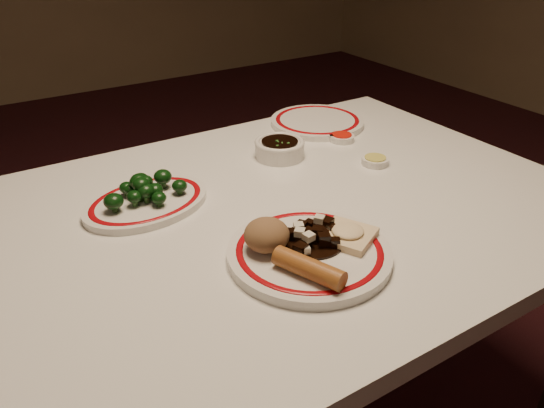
{
  "coord_description": "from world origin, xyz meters",
  "views": [
    {
      "loc": [
        -0.54,
        -0.79,
        1.28
      ],
      "look_at": [
        -0.09,
        -0.06,
        0.8
      ],
      "focal_mm": 35.0,
      "sensor_mm": 36.0,
      "label": 1
    }
  ],
  "objects": [
    {
      "name": "main_plate",
      "position": [
        -0.09,
        -0.18,
        0.76
      ],
      "size": [
        0.35,
        0.35,
        0.02
      ],
      "color": "silver",
      "rests_on": "dining_table"
    },
    {
      "name": "stirfry_heap",
      "position": [
        -0.07,
        -0.17,
        0.78
      ],
      "size": [
        0.11,
        0.11,
        0.03
      ],
      "color": "black",
      "rests_on": "main_plate"
    },
    {
      "name": "far_plate",
      "position": [
        0.31,
        0.33,
        0.76
      ],
      "size": [
        0.29,
        0.29,
        0.02
      ],
      "color": "silver",
      "rests_on": "dining_table"
    },
    {
      "name": "broccoli_plate",
      "position": [
        -0.26,
        0.14,
        0.76
      ],
      "size": [
        0.29,
        0.27,
        0.02
      ],
      "color": "silver",
      "rests_on": "dining_table"
    },
    {
      "name": "mustard_dish",
      "position": [
        0.27,
        0.05,
        0.76
      ],
      "size": [
        0.06,
        0.06,
        0.02
      ],
      "color": "silver",
      "rests_on": "dining_table"
    },
    {
      "name": "rice_mound",
      "position": [
        -0.15,
        -0.14,
        0.8
      ],
      "size": [
        0.08,
        0.08,
        0.06
      ],
      "primitive_type": "ellipsoid",
      "color": "brown",
      "rests_on": "main_plate"
    },
    {
      "name": "spring_roll",
      "position": [
        -0.13,
        -0.25,
        0.78
      ],
      "size": [
        0.08,
        0.13,
        0.03
      ],
      "primitive_type": "cylinder",
      "rotation": [
        1.57,
        0.0,
        0.37
      ],
      "color": "#9B5C26",
      "rests_on": "main_plate"
    },
    {
      "name": "soy_bowl",
      "position": [
        0.1,
        0.2,
        0.77
      ],
      "size": [
        0.12,
        0.12,
        0.04
      ],
      "color": "silver",
      "rests_on": "dining_table"
    },
    {
      "name": "sweet_sour_dish",
      "position": [
        0.29,
        0.2,
        0.76
      ],
      "size": [
        0.06,
        0.06,
        0.02
      ],
      "color": "silver",
      "rests_on": "dining_table"
    },
    {
      "name": "broccoli_pile",
      "position": [
        -0.26,
        0.15,
        0.79
      ],
      "size": [
        0.17,
        0.11,
        0.05
      ],
      "color": "#23471C",
      "rests_on": "broccoli_plate"
    },
    {
      "name": "dining_table",
      "position": [
        0.0,
        0.0,
        0.66
      ],
      "size": [
        1.2,
        0.9,
        0.75
      ],
      "color": "white",
      "rests_on": "ground"
    },
    {
      "name": "fried_wonton",
      "position": [
        -0.01,
        -0.19,
        0.78
      ],
      "size": [
        0.12,
        0.12,
        0.02
      ],
      "color": "beige",
      "rests_on": "main_plate"
    }
  ]
}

